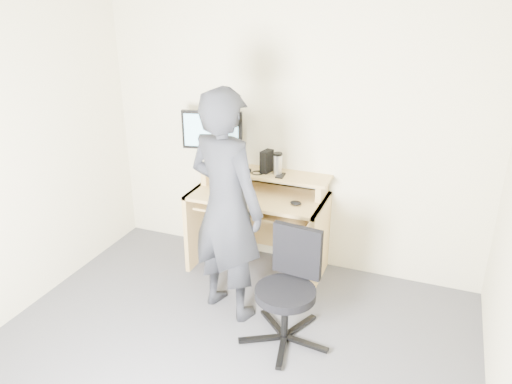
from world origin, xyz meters
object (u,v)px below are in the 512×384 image
Objects in this scene: monitor at (212,134)px; office_chair at (289,283)px; person at (226,207)px; desk at (261,212)px.

monitor reaches higher than office_chair.
monitor is at bearing -40.14° from person.
person reaches higher than office_chair.
desk reaches higher than office_chair.
desk is 1.07m from office_chair.
person is at bearing -71.73° from monitor.
office_chair is at bearing -177.55° from person.
desk is 0.83m from monitor.
monitor is at bearing 174.93° from desk.
person is (-0.56, 0.16, 0.45)m from office_chair.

